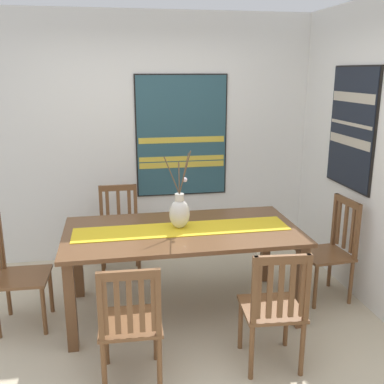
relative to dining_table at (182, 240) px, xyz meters
name	(u,v)px	position (x,y,z in m)	size (l,w,h in m)	color
ground_plane	(175,342)	(-0.14, -0.46, -0.69)	(6.40, 6.40, 0.03)	beige
wall_back	(150,139)	(-0.14, 1.40, 0.68)	(6.40, 0.12, 2.70)	silver
dining_table	(182,240)	(0.00, 0.00, 0.00)	(2.00, 1.03, 0.77)	brown
table_runner	(182,229)	(0.00, 0.00, 0.10)	(1.84, 0.36, 0.01)	gold
centerpiece_vase	(180,212)	(-0.01, 0.04, 0.24)	(0.22, 0.20, 0.68)	silver
chair_0	(14,271)	(-1.40, 0.01, -0.18)	(0.43, 0.43, 0.95)	brown
chair_1	(331,249)	(1.40, 0.01, -0.19)	(0.45, 0.45, 0.96)	brown
chair_2	(274,307)	(0.51, -0.91, -0.19)	(0.45, 0.45, 0.93)	brown
chair_3	(120,230)	(-0.52, 0.89, -0.20)	(0.42, 0.42, 0.93)	brown
chair_4	(130,322)	(-0.49, -0.91, -0.20)	(0.43, 0.43, 0.90)	brown
painting_on_back_wall	(182,136)	(0.21, 1.34, 0.71)	(1.02, 0.05, 1.35)	black
painting_on_side_wall	(352,128)	(1.66, 0.27, 0.90)	(0.05, 0.78, 1.13)	black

